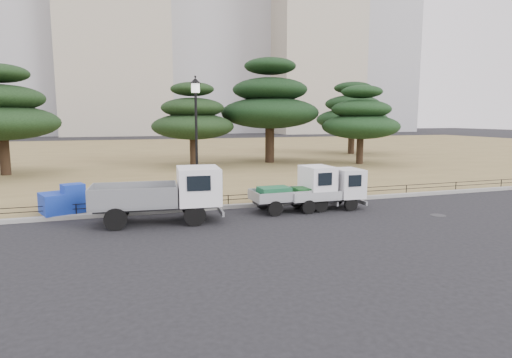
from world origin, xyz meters
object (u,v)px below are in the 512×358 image
object	(u,v)px
truck_large	(165,192)
truck_kei_rear	(330,189)
truck_kei_front	(299,189)
street_lamp	(196,120)
tarp_pile	(65,201)

from	to	relation	value
truck_large	truck_kei_rear	size ratio (longest dim) A/B	1.46
truck_kei_front	truck_kei_rear	distance (m)	1.37
truck_kei_front	truck_kei_rear	size ratio (longest dim) A/B	1.07
street_lamp	truck_kei_front	bearing A→B (deg)	-20.80
truck_large	street_lamp	world-z (taller)	street_lamp
street_lamp	tarp_pile	distance (m)	6.00
truck_kei_front	tarp_pile	bearing A→B (deg)	166.35
truck_kei_rear	street_lamp	world-z (taller)	street_lamp
truck_kei_rear	street_lamp	xyz separation A→B (m)	(-5.31, 1.68, 2.86)
truck_large	truck_kei_front	world-z (taller)	truck_large
tarp_pile	truck_large	bearing A→B (deg)	-31.58
truck_kei_front	truck_kei_rear	bearing A→B (deg)	-9.49
truck_kei_rear	truck_kei_front	bearing A→B (deg)	173.76
truck_kei_rear	tarp_pile	size ratio (longest dim) A/B	1.60
truck_large	truck_kei_front	distance (m)	5.50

